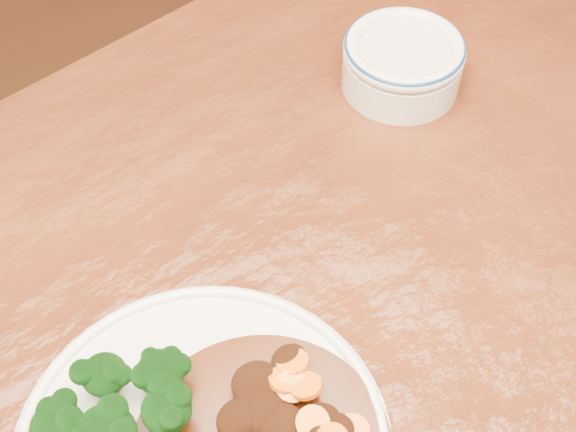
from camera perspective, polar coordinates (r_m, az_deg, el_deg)
broccoli_florets at (r=0.63m, az=-12.18°, el=-13.35°), size 0.12×0.09×0.05m
dip_bowl at (r=0.88m, az=8.16°, el=10.82°), size 0.13×0.13×0.06m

